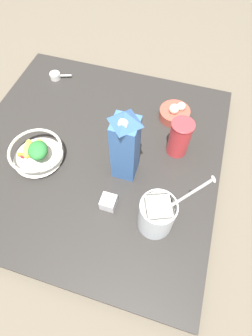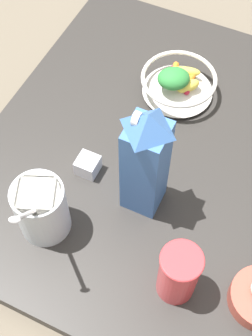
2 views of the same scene
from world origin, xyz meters
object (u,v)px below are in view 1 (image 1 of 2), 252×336
milk_carton (125,145)px  garlic_bowl (175,113)px  fruit_bowl (37,152)px  drinking_cup (180,137)px  spice_jar (108,202)px  yogurt_tub (157,214)px

milk_carton → garlic_bowl: size_ratio=2.45×
fruit_bowl → drinking_cup: size_ratio=1.27×
drinking_cup → garlic_bowl: bearing=104.7°
milk_carton → drinking_cup: size_ratio=1.99×
spice_jar → fruit_bowl: bearing=162.0°
drinking_cup → garlic_bowl: drinking_cup is taller
milk_carton → fruit_bowl: bearing=-171.7°
drinking_cup → spice_jar: 0.32m
drinking_cup → spice_jar: size_ratio=3.09×
spice_jar → drinking_cup: bearing=59.1°
drinking_cup → garlic_bowl: (-0.04, 0.15, -0.05)m
spice_jar → garlic_bowl: size_ratio=0.40×
milk_carton → spice_jar: (-0.01, -0.14, -0.13)m
garlic_bowl → yogurt_tub: bearing=-86.0°
drinking_cup → spice_jar: drinking_cup is taller
fruit_bowl → yogurt_tub: yogurt_tub is taller
milk_carton → yogurt_tub: bearing=-47.8°
fruit_bowl → garlic_bowl: fruit_bowl is taller
milk_carton → garlic_bowl: milk_carton is taller
yogurt_tub → fruit_bowl: bearing=165.9°
drinking_cup → milk_carton: bearing=-138.3°
milk_carton → drinking_cup: bearing=41.7°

